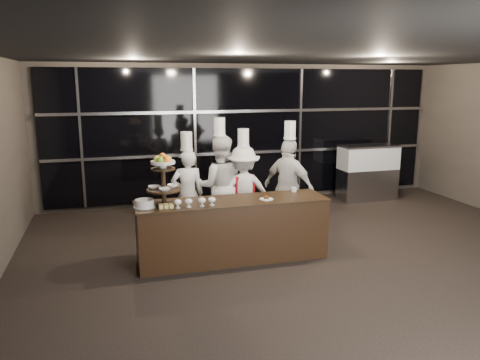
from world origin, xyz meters
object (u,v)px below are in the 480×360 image
object	(u,v)px
layer_cake	(144,204)
chef_a	(188,192)
buffet_counter	(233,230)
chef_c	(243,191)
display_stand	(163,176)
chef_b	(220,185)
display_case	(368,169)
chef_d	(289,186)

from	to	relation	value
layer_cake	chef_a	bearing A→B (deg)	56.80
buffet_counter	layer_cake	world-z (taller)	layer_cake
chef_c	chef_a	bearing A→B (deg)	172.00
buffet_counter	chef_a	world-z (taller)	chef_a
buffet_counter	display_stand	xyz separation A→B (m)	(-1.00, -0.00, 0.87)
chef_b	chef_c	world-z (taller)	chef_b
layer_cake	chef_a	world-z (taller)	chef_a
display_stand	chef_a	world-z (taller)	chef_a
display_case	chef_b	bearing A→B (deg)	-157.81
display_case	chef_d	world-z (taller)	chef_d
layer_cake	display_stand	bearing A→B (deg)	10.16
chef_c	chef_d	size ratio (longest dim) A/B	0.94
display_stand	chef_d	distance (m)	2.45
display_case	chef_a	xyz separation A→B (m)	(-4.34, -1.52, 0.11)
chef_b	layer_cake	bearing A→B (deg)	-138.33
chef_d	chef_c	bearing A→B (deg)	166.65
buffet_counter	chef_c	distance (m)	1.20
layer_cake	buffet_counter	bearing A→B (deg)	2.24
buffet_counter	chef_c	size ratio (longest dim) A/B	1.53
buffet_counter	chef_a	distance (m)	1.32
display_case	chef_a	distance (m)	4.61
display_case	chef_b	xyz separation A→B (m)	(-3.79, -1.55, 0.20)
buffet_counter	display_case	xyz separation A→B (m)	(3.88, 2.71, 0.22)
display_stand	display_case	distance (m)	5.62
buffet_counter	display_case	distance (m)	4.74
chef_a	chef_b	size ratio (longest dim) A/B	0.89
layer_cake	chef_d	size ratio (longest dim) A/B	0.15
display_case	chef_d	size ratio (longest dim) A/B	0.66
chef_a	chef_d	size ratio (longest dim) A/B	0.92
display_case	chef_c	size ratio (longest dim) A/B	0.70
chef_d	layer_cake	bearing A→B (deg)	-159.82
chef_a	chef_c	size ratio (longest dim) A/B	0.98
display_stand	buffet_counter	bearing A→B (deg)	0.01
buffet_counter	chef_c	xyz separation A→B (m)	(0.47, 1.06, 0.33)
chef_b	display_case	bearing A→B (deg)	22.19
display_case	chef_c	xyz separation A→B (m)	(-3.40, -1.66, 0.10)
chef_b	chef_d	bearing A→B (deg)	-14.29
display_stand	layer_cake	bearing A→B (deg)	-169.84
buffet_counter	chef_c	world-z (taller)	chef_c
buffet_counter	chef_a	bearing A→B (deg)	111.54
chef_b	buffet_counter	bearing A→B (deg)	-94.33
display_stand	chef_c	size ratio (longest dim) A/B	0.40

